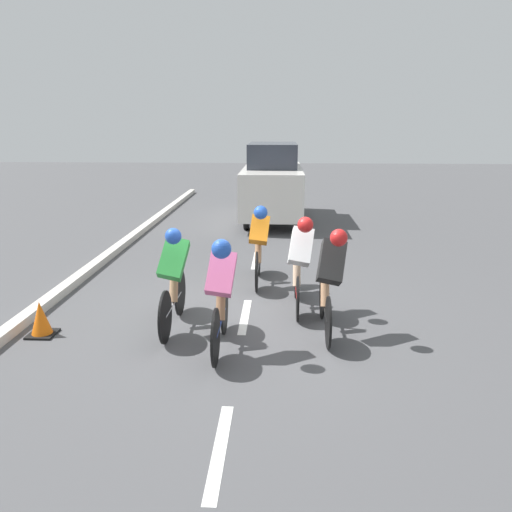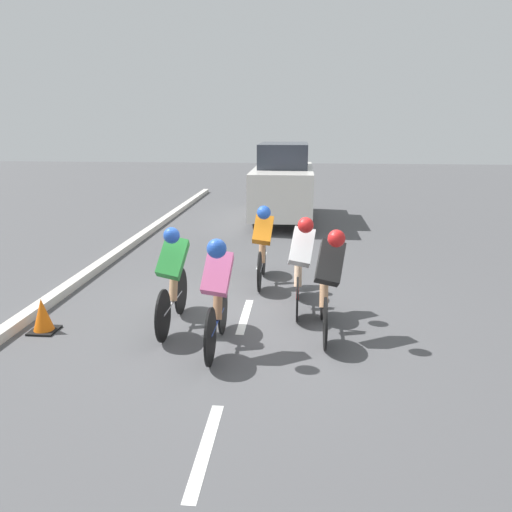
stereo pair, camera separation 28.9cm
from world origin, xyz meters
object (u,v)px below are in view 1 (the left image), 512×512
Objects in this scene: cyclist_orange at (259,242)px; support_car at (273,183)px; cyclist_green at (173,276)px; cyclist_white at (300,260)px; cyclist_pink at (221,291)px; cyclist_black at (330,278)px; traffic_cone at (41,319)px.

cyclist_orange is 0.37× the size of support_car.
cyclist_green is 1.97m from cyclist_white.
support_car reaches higher than cyclist_white.
cyclist_pink is 9.02m from support_car.
cyclist_black is 3.50× the size of traffic_cone.
cyclist_black is 1.03× the size of cyclist_orange.
cyclist_black is 1.53m from cyclist_pink.
support_car reaches higher than cyclist_green.
cyclist_white is 0.37× the size of support_car.
cyclist_pink is at bearing 82.65° from cyclist_orange.
support_car is (-0.13, -6.24, 0.34)m from cyclist_orange.
cyclist_green is 0.98m from cyclist_pink.
cyclist_black is 0.98m from cyclist_white.
cyclist_black is 8.45m from support_car.
cyclist_orange is at bearing -63.96° from cyclist_black.
cyclist_white reaches higher than cyclist_orange.
cyclist_orange is 0.99× the size of cyclist_pink.
cyclist_green is 0.38× the size of support_car.
cyclist_green is at bearing -170.84° from traffic_cone.
cyclist_green is at bearing -1.10° from cyclist_black.
cyclist_orange is 1.00× the size of cyclist_white.
cyclist_green is 8.45m from support_car.
cyclist_green reaches higher than traffic_cone.
traffic_cone is (2.54, -0.36, -0.57)m from cyclist_pink.
cyclist_white is 3.80m from traffic_cone.
traffic_cone is (3.02, 8.64, -0.89)m from support_car.
cyclist_pink is at bearing 86.93° from support_car.
cyclist_orange is 2.78m from cyclist_pink.
traffic_cone is at bearing 3.61° from cyclist_black.
support_car reaches higher than traffic_cone.
cyclist_green reaches higher than cyclist_orange.
cyclist_green is 1.02× the size of cyclist_pink.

